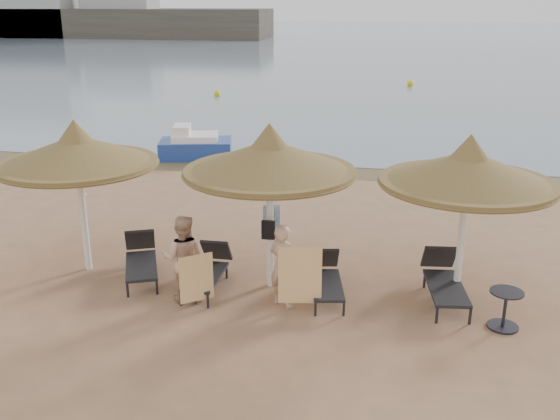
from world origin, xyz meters
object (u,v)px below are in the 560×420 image
(palapa_right, at_px, (468,170))
(palapa_left, at_px, (77,152))
(palapa_center, at_px, (270,158))
(person_left, at_px, (183,252))
(person_right, at_px, (283,259))
(lounger_near_left, at_px, (209,269))
(lounger_near_right, at_px, (326,277))
(lounger_far_left, at_px, (141,258))
(lounger_far_right, at_px, (444,279))
(side_table, at_px, (505,311))
(pedal_boat, at_px, (195,145))

(palapa_right, bearing_deg, palapa_left, -179.76)
(palapa_center, distance_m, person_left, 2.32)
(person_right, bearing_deg, lounger_near_left, 8.36)
(palapa_left, bearing_deg, palapa_right, 0.24)
(lounger_near_right, relative_size, person_right, 0.95)
(palapa_left, height_order, lounger_near_left, palapa_left)
(lounger_far_left, relative_size, lounger_far_right, 0.97)
(person_left, height_order, person_right, person_left)
(lounger_near_left, height_order, side_table, lounger_near_left)
(lounger_near_left, bearing_deg, lounger_far_right, 3.93)
(lounger_far_right, bearing_deg, pedal_boat, 122.97)
(lounger_far_left, bearing_deg, side_table, -30.58)
(lounger_far_right, relative_size, person_left, 1.01)
(lounger_far_left, distance_m, pedal_boat, 9.92)
(lounger_near_left, height_order, lounger_far_right, lounger_far_right)
(lounger_near_left, relative_size, side_table, 2.54)
(palapa_left, distance_m, lounger_near_left, 3.45)
(side_table, bearing_deg, palapa_center, 167.84)
(palapa_center, xyz_separation_m, lounger_near_left, (-1.18, -0.22, -2.21))
(lounger_far_right, bearing_deg, lounger_near_right, 179.64)
(person_left, bearing_deg, lounger_far_left, -42.61)
(lounger_near_right, xyz_separation_m, person_right, (-0.72, -0.64, 0.58))
(pedal_boat, bearing_deg, palapa_center, -77.86)
(lounger_near_right, bearing_deg, lounger_far_left, 166.82)
(palapa_center, bearing_deg, pedal_boat, 115.57)
(person_right, bearing_deg, person_left, 31.03)
(palapa_right, bearing_deg, lounger_near_right, -173.42)
(palapa_center, relative_size, side_table, 4.77)
(lounger_far_left, distance_m, lounger_near_left, 1.50)
(pedal_boat, bearing_deg, person_left, -86.58)
(lounger_near_left, bearing_deg, lounger_near_right, 1.69)
(palapa_center, relative_size, lounger_far_left, 1.72)
(palapa_center, height_order, person_left, palapa_center)
(lounger_near_right, bearing_deg, person_right, -149.00)
(lounger_near_right, relative_size, pedal_boat, 0.63)
(palapa_right, distance_m, pedal_boat, 12.78)
(lounger_far_left, relative_size, lounger_near_left, 1.09)
(palapa_left, relative_size, person_left, 1.65)
(person_left, bearing_deg, side_table, 172.87)
(palapa_right, xyz_separation_m, lounger_far_left, (-6.19, -0.12, -2.12))
(palapa_right, distance_m, person_left, 5.29)
(palapa_left, xyz_separation_m, side_table, (8.09, -1.00, -2.17))
(lounger_near_right, bearing_deg, lounger_near_left, 170.85)
(palapa_center, relative_size, lounger_near_right, 1.86)
(lounger_near_left, height_order, person_left, person_left)
(lounger_far_right, distance_m, side_table, 1.37)
(lounger_far_right, bearing_deg, palapa_left, 173.39)
(palapa_left, height_order, palapa_right, palapa_left)
(lounger_near_right, height_order, lounger_far_right, lounger_far_right)
(palapa_right, height_order, lounger_near_right, palapa_right)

